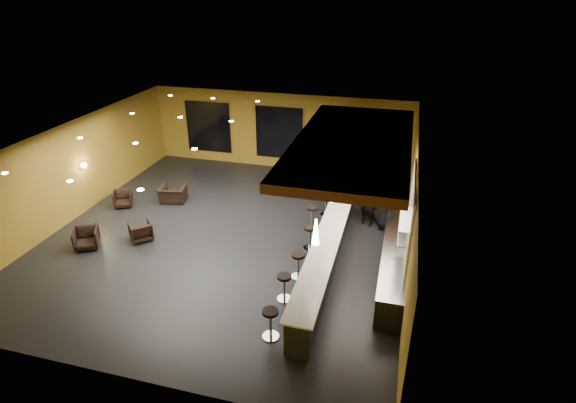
% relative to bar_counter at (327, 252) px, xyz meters
% --- Properties ---
extents(floor, '(12.00, 13.00, 0.10)m').
position_rel_bar_counter_xyz_m(floor, '(-3.65, 1.00, -0.55)').
color(floor, black).
rests_on(floor, ground).
extents(ceiling, '(12.00, 13.00, 0.10)m').
position_rel_bar_counter_xyz_m(ceiling, '(-3.65, 1.00, 3.05)').
color(ceiling, black).
extents(wall_back, '(12.00, 0.10, 3.50)m').
position_rel_bar_counter_xyz_m(wall_back, '(-3.65, 7.55, 1.25)').
color(wall_back, '#A98125').
rests_on(wall_back, floor).
extents(wall_front, '(12.00, 0.10, 3.50)m').
position_rel_bar_counter_xyz_m(wall_front, '(-3.65, -5.55, 1.25)').
color(wall_front, '#A98125').
rests_on(wall_front, floor).
extents(wall_left, '(0.10, 13.00, 3.50)m').
position_rel_bar_counter_xyz_m(wall_left, '(-9.70, 1.00, 1.25)').
color(wall_left, '#A98125').
rests_on(wall_left, floor).
extents(wall_right, '(0.10, 13.00, 3.50)m').
position_rel_bar_counter_xyz_m(wall_right, '(2.40, 1.00, 1.25)').
color(wall_right, '#A98125').
rests_on(wall_right, floor).
extents(wood_soffit, '(3.60, 8.00, 0.28)m').
position_rel_bar_counter_xyz_m(wood_soffit, '(0.35, 2.00, 2.86)').
color(wood_soffit, brown).
rests_on(wood_soffit, ceiling).
extents(window_left, '(2.20, 0.06, 2.40)m').
position_rel_bar_counter_xyz_m(window_left, '(-7.15, 7.44, 1.20)').
color(window_left, black).
rests_on(window_left, wall_back).
extents(window_center, '(2.20, 0.06, 2.40)m').
position_rel_bar_counter_xyz_m(window_center, '(-3.65, 7.44, 1.20)').
color(window_center, black).
rests_on(window_center, wall_back).
extents(window_right, '(2.20, 0.06, 2.40)m').
position_rel_bar_counter_xyz_m(window_right, '(-0.65, 7.44, 1.20)').
color(window_right, black).
rests_on(window_right, wall_back).
extents(tile_backsplash, '(0.06, 3.20, 2.40)m').
position_rel_bar_counter_xyz_m(tile_backsplash, '(2.31, 0.00, 1.50)').
color(tile_backsplash, white).
rests_on(tile_backsplash, wall_right).
extents(bar_counter, '(0.60, 8.00, 1.00)m').
position_rel_bar_counter_xyz_m(bar_counter, '(0.00, 0.00, 0.00)').
color(bar_counter, black).
rests_on(bar_counter, floor).
extents(bar_top, '(0.78, 8.10, 0.05)m').
position_rel_bar_counter_xyz_m(bar_top, '(0.00, 0.00, 0.52)').
color(bar_top, white).
rests_on(bar_top, bar_counter).
extents(prep_counter, '(0.70, 6.00, 0.86)m').
position_rel_bar_counter_xyz_m(prep_counter, '(2.00, 0.50, -0.07)').
color(prep_counter, black).
rests_on(prep_counter, floor).
extents(prep_top, '(0.72, 6.00, 0.03)m').
position_rel_bar_counter_xyz_m(prep_top, '(2.00, 0.50, 0.39)').
color(prep_top, silver).
rests_on(prep_top, prep_counter).
extents(wall_shelf_lower, '(0.30, 1.50, 0.03)m').
position_rel_bar_counter_xyz_m(wall_shelf_lower, '(2.17, -0.20, 1.10)').
color(wall_shelf_lower, silver).
rests_on(wall_shelf_lower, wall_right).
extents(wall_shelf_upper, '(0.30, 1.50, 0.03)m').
position_rel_bar_counter_xyz_m(wall_shelf_upper, '(2.17, -0.20, 1.55)').
color(wall_shelf_upper, silver).
rests_on(wall_shelf_upper, wall_right).
extents(column, '(0.60, 0.60, 3.50)m').
position_rel_bar_counter_xyz_m(column, '(0.00, 4.60, 1.25)').
color(column, olive).
rests_on(column, floor).
extents(wall_sconce, '(0.22, 0.22, 0.22)m').
position_rel_bar_counter_xyz_m(wall_sconce, '(-9.53, 1.50, 1.30)').
color(wall_sconce, '#FFE5B2').
rests_on(wall_sconce, wall_left).
extents(pendant_0, '(0.20, 0.20, 0.70)m').
position_rel_bar_counter_xyz_m(pendant_0, '(0.00, -2.00, 1.85)').
color(pendant_0, white).
rests_on(pendant_0, wood_soffit).
extents(pendant_1, '(0.20, 0.20, 0.70)m').
position_rel_bar_counter_xyz_m(pendant_1, '(0.00, 0.50, 1.85)').
color(pendant_1, white).
rests_on(pendant_1, wood_soffit).
extents(pendant_2, '(0.20, 0.20, 0.70)m').
position_rel_bar_counter_xyz_m(pendant_2, '(0.00, 3.00, 1.85)').
color(pendant_2, white).
rests_on(pendant_2, wood_soffit).
extents(staff_a, '(0.70, 0.59, 1.65)m').
position_rel_bar_counter_xyz_m(staff_a, '(0.95, 2.95, 0.33)').
color(staff_a, black).
rests_on(staff_a, floor).
extents(staff_b, '(0.89, 0.77, 1.58)m').
position_rel_bar_counter_xyz_m(staff_b, '(1.09, 3.26, 0.29)').
color(staff_b, black).
rests_on(staff_b, floor).
extents(staff_c, '(0.90, 0.65, 1.72)m').
position_rel_bar_counter_xyz_m(staff_c, '(1.60, 2.81, 0.36)').
color(staff_c, black).
rests_on(staff_c, floor).
extents(armchair_a, '(1.03, 1.04, 0.70)m').
position_rel_bar_counter_xyz_m(armchair_a, '(-7.89, -0.99, -0.15)').
color(armchair_a, black).
rests_on(armchair_a, floor).
extents(armchair_b, '(1.01, 1.01, 0.66)m').
position_rel_bar_counter_xyz_m(armchair_b, '(-6.43, -0.08, -0.17)').
color(armchair_b, black).
rests_on(armchair_b, floor).
extents(armchair_c, '(0.93, 0.94, 0.64)m').
position_rel_bar_counter_xyz_m(armchair_c, '(-8.47, 1.98, -0.18)').
color(armchair_c, black).
rests_on(armchair_c, floor).
extents(armchair_d, '(1.16, 1.06, 0.65)m').
position_rel_bar_counter_xyz_m(armchair_d, '(-6.77, 2.86, -0.17)').
color(armchair_d, black).
rests_on(armchair_d, floor).
extents(bar_stool_0, '(0.42, 0.42, 0.84)m').
position_rel_bar_counter_xyz_m(bar_stool_0, '(-0.79, -3.44, 0.04)').
color(bar_stool_0, silver).
rests_on(bar_stool_0, floor).
extents(bar_stool_1, '(0.41, 0.41, 0.81)m').
position_rel_bar_counter_xyz_m(bar_stool_1, '(-0.85, -1.94, 0.02)').
color(bar_stool_1, silver).
rests_on(bar_stool_1, floor).
extents(bar_stool_2, '(0.41, 0.41, 0.81)m').
position_rel_bar_counter_xyz_m(bar_stool_2, '(-0.73, -0.82, 0.02)').
color(bar_stool_2, silver).
rests_on(bar_stool_2, floor).
extents(bar_stool_3, '(0.42, 0.42, 0.83)m').
position_rel_bar_counter_xyz_m(bar_stool_3, '(-0.73, 0.82, 0.03)').
color(bar_stool_3, silver).
rests_on(bar_stool_3, floor).
extents(bar_stool_4, '(0.43, 0.43, 0.85)m').
position_rel_bar_counter_xyz_m(bar_stool_4, '(-0.94, 2.19, 0.04)').
color(bar_stool_4, silver).
rests_on(bar_stool_4, floor).
extents(bar_stool_5, '(0.39, 0.39, 0.77)m').
position_rel_bar_counter_xyz_m(bar_stool_5, '(-0.65, 3.29, -0.01)').
color(bar_stool_5, silver).
rests_on(bar_stool_5, floor).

